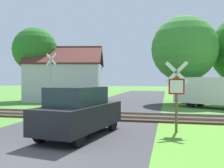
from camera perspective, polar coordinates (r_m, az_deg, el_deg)
name	(u,v)px	position (r m, az deg, el deg)	size (l,w,h in m)	color
ground_plane	(17,161)	(6.96, -20.82, -16.04)	(160.00, 160.00, 0.00)	#4C8433
road_asphalt	(53,141)	(8.64, -13.31, -12.64)	(6.52, 80.00, 0.01)	#38383A
rail_track	(99,116)	(13.86, -2.94, -7.27)	(60.00, 2.60, 0.22)	#422D1E
stop_sign_near	(176,91)	(9.95, 14.52, -1.57)	(0.88, 0.14, 2.76)	brown
crossing_sign_far	(51,77)	(18.10, -13.80, 1.57)	(0.86, 0.22, 3.93)	#9E9EA5
house	(66,81)	(25.49, -10.45, 0.71)	(8.27, 7.25, 5.45)	#B7B7BC
tree_left	(35,50)	(26.34, -17.18, 7.45)	(4.40, 4.40, 7.29)	#513823
tree_right	(184,49)	(22.82, 16.17, 7.73)	(5.68, 5.68, 7.61)	#513823
mail_truck	(212,91)	(19.39, 21.92, -1.51)	(5.15, 4.12, 2.24)	silver
parked_car	(80,111)	(9.09, -7.40, -6.24)	(2.30, 4.22, 1.78)	black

